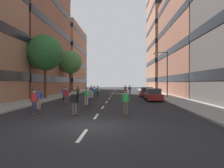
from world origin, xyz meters
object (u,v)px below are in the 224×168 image
(parked_car_near, at_px, (147,92))
(streetlamp_right, at_px, (165,69))
(skater_3, at_px, (126,101))
(skater_7, at_px, (90,96))
(skater_5, at_px, (91,90))
(skater_2, at_px, (86,95))
(skater_0, at_px, (34,100))
(skater_1, at_px, (66,95))
(street_tree_near, at_px, (70,62))
(skater_10, at_px, (94,92))
(parked_car_mid, at_px, (153,95))
(street_tree_mid, at_px, (45,53))
(skater_4, at_px, (78,91))
(skater_11, at_px, (125,89))
(skater_6, at_px, (39,98))
(skater_8, at_px, (64,93))
(skater_12, at_px, (130,89))
(skater_13, at_px, (74,101))
(skater_9, at_px, (98,91))

(parked_car_near, distance_m, streetlamp_right, 4.75)
(skater_3, xyz_separation_m, skater_7, (-3.09, 4.12, 0.03))
(skater_3, distance_m, skater_5, 20.29)
(skater_2, xyz_separation_m, skater_7, (0.61, -1.52, 0.03))
(skater_0, relative_size, skater_1, 1.00)
(street_tree_near, distance_m, skater_3, 29.66)
(street_tree_near, bearing_deg, streetlamp_right, -35.46)
(parked_car_near, bearing_deg, skater_10, -142.59)
(parked_car_mid, distance_m, street_tree_mid, 15.39)
(skater_4, bearing_deg, streetlamp_right, 3.92)
(street_tree_near, bearing_deg, skater_2, -72.26)
(skater_11, bearing_deg, skater_0, -104.75)
(skater_6, bearing_deg, skater_8, 88.88)
(parked_car_mid, xyz_separation_m, skater_12, (-2.27, 13.80, 0.32))
(skater_8, bearing_deg, skater_13, -71.12)
(parked_car_mid, bearing_deg, skater_9, 142.14)
(streetlamp_right, xyz_separation_m, skater_10, (-9.65, -3.27, -3.12))
(skater_2, bearing_deg, skater_7, -68.25)
(parked_car_near, height_order, skater_8, skater_8)
(parked_car_near, xyz_separation_m, street_tree_near, (-14.21, 9.37, 5.66))
(streetlamp_right, xyz_separation_m, skater_0, (-12.37, -15.44, -3.15))
(skater_2, bearing_deg, street_tree_near, 107.74)
(skater_0, height_order, skater_12, same)
(skater_6, bearing_deg, skater_1, 73.97)
(skater_10, relative_size, skater_13, 1.00)
(parked_car_mid, xyz_separation_m, skater_5, (-8.84, 8.35, 0.29))
(street_tree_near, distance_m, skater_12, 13.25)
(parked_car_near, height_order, skater_12, skater_12)
(street_tree_near, distance_m, skater_2, 23.24)
(parked_car_mid, relative_size, skater_3, 2.47)
(street_tree_mid, xyz_separation_m, skater_10, (6.83, -1.12, -5.24))
(skater_5, distance_m, skater_13, 20.21)
(skater_3, bearing_deg, parked_car_mid, 72.16)
(parked_car_mid, bearing_deg, parked_car_near, 90.00)
(streetlamp_right, bearing_deg, skater_10, -161.26)
(street_tree_mid, bearing_deg, street_tree_near, 90.00)
(skater_1, distance_m, skater_13, 7.62)
(skater_7, relative_size, skater_12, 1.00)
(skater_0, distance_m, skater_5, 19.65)
(skater_0, xyz_separation_m, skater_4, (0.06, 14.59, 0.03))
(streetlamp_right, xyz_separation_m, skater_13, (-9.38, -15.97, -3.15))
(parked_car_near, height_order, street_tree_mid, street_tree_mid)
(skater_6, bearing_deg, skater_3, -19.57)
(street_tree_near, height_order, skater_10, street_tree_near)
(parked_car_near, bearing_deg, skater_2, -121.05)
(streetlamp_right, bearing_deg, skater_6, -135.37)
(skater_10, xyz_separation_m, skater_12, (5.10, 12.90, 0.00))
(street_tree_near, bearing_deg, skater_10, -65.53)
(skater_0, distance_m, skater_7, 5.33)
(parked_car_mid, height_order, skater_3, skater_3)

